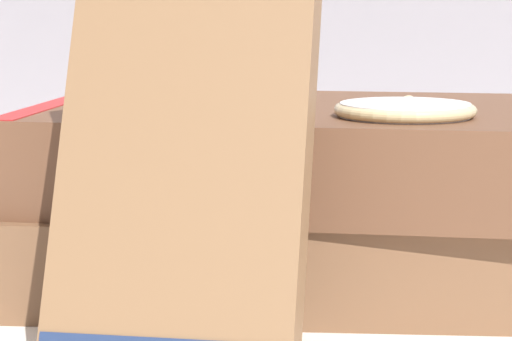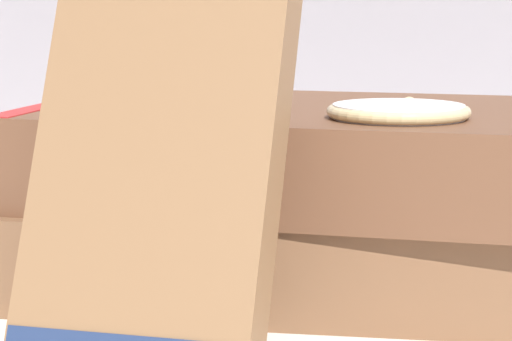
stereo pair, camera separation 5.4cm
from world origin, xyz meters
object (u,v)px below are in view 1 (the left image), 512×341
at_px(book_leaning_front, 185,176).
at_px(reading_glasses, 223,209).
at_px(book_flat_top, 273,151).
at_px(pocket_watch, 405,110).
at_px(book_flat_bottom, 255,238).

relative_size(book_leaning_front, reading_glasses, 1.55).
bearing_deg(book_flat_top, reading_glasses, 108.51).
bearing_deg(reading_glasses, book_leaning_front, -80.72).
bearing_deg(reading_glasses, book_flat_top, -70.60).
xyz_separation_m(book_flat_top, pocket_watch, (0.06, -0.04, 0.02)).
relative_size(pocket_watch, reading_glasses, 0.65).
height_order(book_leaning_front, pocket_watch, book_leaning_front).
relative_size(book_flat_bottom, pocket_watch, 4.21).
relative_size(book_flat_top, pocket_watch, 3.60).
distance_m(book_flat_bottom, book_leaning_front, 0.14).
distance_m(book_leaning_front, pocket_watch, 0.12).
bearing_deg(pocket_watch, reading_glasses, 120.23).
bearing_deg(book_leaning_front, pocket_watch, 49.45).
bearing_deg(book_leaning_front, book_flat_top, 83.97).
distance_m(book_flat_bottom, reading_glasses, 0.18).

